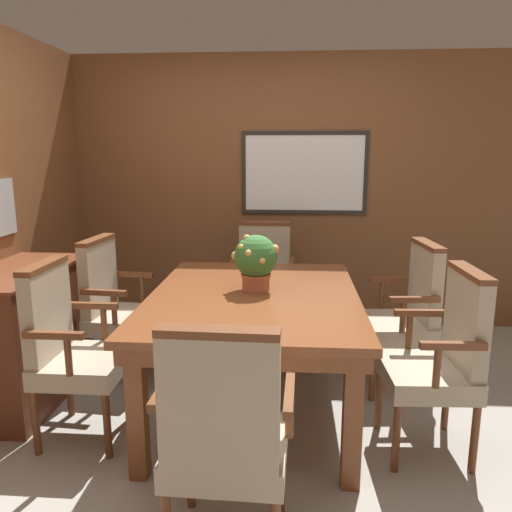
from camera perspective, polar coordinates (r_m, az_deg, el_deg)
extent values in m
plane|color=#A39E93|center=(3.14, -1.77, -18.97)|extent=(14.00, 14.00, 0.00)
cube|color=brown|center=(4.62, 0.56, 7.19)|extent=(7.20, 0.06, 2.45)
cube|color=white|center=(4.57, 5.54, 9.41)|extent=(1.06, 0.01, 0.67)
cube|color=#282623|center=(4.56, 5.63, 13.81)|extent=(1.13, 0.02, 0.04)
cube|color=#282623|center=(4.59, 5.45, 5.04)|extent=(1.13, 0.02, 0.04)
cube|color=#282623|center=(4.58, -1.40, 9.47)|extent=(0.04, 0.02, 0.67)
cube|color=#282623|center=(4.61, 12.44, 9.21)|extent=(0.03, 0.02, 0.67)
cube|color=brown|center=(2.63, -13.41, -16.89)|extent=(0.09, 0.09, 0.72)
cube|color=brown|center=(2.54, 10.94, -17.86)|extent=(0.09, 0.09, 0.72)
cube|color=brown|center=(3.92, -7.09, -6.77)|extent=(0.09, 0.09, 0.72)
cube|color=brown|center=(3.86, 8.44, -7.11)|extent=(0.09, 0.09, 0.72)
cube|color=brown|center=(3.07, -0.20, -5.89)|extent=(1.20, 1.60, 0.09)
cube|color=brown|center=(3.05, -0.20, -4.68)|extent=(1.26, 1.66, 0.04)
cylinder|color=brown|center=(4.12, -2.49, -8.26)|extent=(0.04, 0.04, 0.38)
cylinder|color=brown|center=(4.07, 3.29, -8.51)|extent=(0.04, 0.04, 0.38)
cylinder|color=brown|center=(4.48, -1.65, -6.54)|extent=(0.04, 0.04, 0.38)
cylinder|color=brown|center=(4.44, 3.64, -6.74)|extent=(0.04, 0.04, 0.38)
cube|color=tan|center=(4.20, 0.70, -4.36)|extent=(0.50, 0.48, 0.11)
cube|color=tan|center=(4.30, 0.99, 0.25)|extent=(0.44, 0.10, 0.50)
cube|color=brown|center=(4.26, 1.01, 3.76)|extent=(0.44, 0.11, 0.03)
cylinder|color=brown|center=(4.16, -2.70, -2.21)|extent=(0.04, 0.04, 0.22)
cube|color=brown|center=(4.20, -2.56, -0.55)|extent=(0.05, 0.32, 0.04)
cylinder|color=brown|center=(4.10, 4.06, -2.41)|extent=(0.04, 0.04, 0.22)
cube|color=brown|center=(4.14, 4.13, -0.73)|extent=(0.05, 0.32, 0.04)
cylinder|color=brown|center=(3.13, 13.86, -15.48)|extent=(0.04, 0.04, 0.38)
cylinder|color=brown|center=(2.78, 15.73, -19.35)|extent=(0.04, 0.04, 0.38)
cylinder|color=brown|center=(3.23, 20.91, -15.01)|extent=(0.04, 0.04, 0.38)
cylinder|color=brown|center=(2.90, 23.69, -18.59)|extent=(0.04, 0.04, 0.38)
cube|color=tan|center=(2.89, 18.87, -12.81)|extent=(0.47, 0.49, 0.11)
cube|color=tan|center=(2.84, 22.90, -6.93)|extent=(0.10, 0.44, 0.50)
cube|color=brown|center=(2.77, 23.34, -1.72)|extent=(0.11, 0.44, 0.03)
cylinder|color=brown|center=(3.04, 17.11, -8.15)|extent=(0.04, 0.04, 0.22)
cube|color=brown|center=(3.02, 18.48, -6.18)|extent=(0.32, 0.05, 0.04)
cylinder|color=brown|center=(2.61, 19.99, -11.80)|extent=(0.04, 0.04, 0.22)
cube|color=brown|center=(2.59, 21.61, -9.51)|extent=(0.32, 0.05, 0.04)
cylinder|color=brown|center=(2.89, -16.64, -18.05)|extent=(0.04, 0.04, 0.38)
cylinder|color=brown|center=(3.24, -14.01, -14.53)|extent=(0.04, 0.04, 0.38)
cylinder|color=brown|center=(3.05, -23.87, -17.00)|extent=(0.04, 0.04, 0.38)
cylinder|color=brown|center=(3.37, -20.55, -13.82)|extent=(0.04, 0.04, 0.38)
cube|color=tan|center=(3.03, -19.08, -11.70)|extent=(0.45, 0.47, 0.11)
cube|color=tan|center=(3.00, -22.77, -5.96)|extent=(0.08, 0.43, 0.50)
cube|color=brown|center=(2.93, -23.19, -1.00)|extent=(0.09, 0.43, 0.03)
cylinder|color=brown|center=(2.75, -20.66, -10.61)|extent=(0.04, 0.04, 0.22)
cube|color=brown|center=(2.74, -22.14, -8.38)|extent=(0.32, 0.04, 0.04)
cylinder|color=brown|center=(3.17, -16.98, -7.33)|extent=(0.04, 0.04, 0.22)
cube|color=brown|center=(3.16, -18.25, -5.40)|extent=(0.32, 0.04, 0.04)
cylinder|color=brown|center=(2.44, 2.85, -23.77)|extent=(0.04, 0.04, 0.38)
cylinder|color=brown|center=(2.49, -7.50, -23.06)|extent=(0.04, 0.04, 0.38)
cube|color=tan|center=(2.16, -3.23, -21.25)|extent=(0.48, 0.47, 0.11)
cube|color=tan|center=(1.84, -4.28, -16.43)|extent=(0.44, 0.09, 0.50)
cube|color=brown|center=(1.73, -4.42, -8.67)|extent=(0.44, 0.10, 0.03)
cylinder|color=brown|center=(2.08, 3.85, -17.34)|extent=(0.04, 0.04, 0.22)
cube|color=brown|center=(1.97, 3.83, -15.57)|extent=(0.05, 0.32, 0.04)
cylinder|color=brown|center=(2.15, -9.88, -16.49)|extent=(0.04, 0.04, 0.22)
cube|color=brown|center=(2.04, -10.51, -14.71)|extent=(0.05, 0.32, 0.04)
cylinder|color=brown|center=(3.53, -12.80, -12.11)|extent=(0.04, 0.04, 0.38)
cylinder|color=brown|center=(3.89, -10.56, -9.72)|extent=(0.04, 0.04, 0.38)
cylinder|color=brown|center=(3.69, -18.59, -11.39)|extent=(0.04, 0.04, 0.38)
cylinder|color=brown|center=(4.03, -15.90, -9.20)|extent=(0.04, 0.04, 0.38)
cube|color=tan|center=(3.69, -14.66, -7.08)|extent=(0.49, 0.51, 0.11)
cube|color=tan|center=(3.69, -17.57, -2.33)|extent=(0.12, 0.44, 0.50)
cube|color=brown|center=(3.63, -17.83, 1.74)|extent=(0.12, 0.44, 0.03)
cylinder|color=brown|center=(3.42, -15.90, -5.83)|extent=(0.04, 0.04, 0.22)
cube|color=brown|center=(3.42, -17.04, -4.01)|extent=(0.32, 0.06, 0.04)
cylinder|color=brown|center=(3.85, -12.88, -3.67)|extent=(0.04, 0.04, 0.22)
cube|color=brown|center=(3.85, -13.90, -2.06)|extent=(0.32, 0.06, 0.04)
cylinder|color=brown|center=(3.79, 11.61, -10.37)|extent=(0.04, 0.04, 0.38)
cylinder|color=brown|center=(3.42, 13.16, -12.96)|extent=(0.04, 0.04, 0.38)
cylinder|color=brown|center=(3.89, 17.34, -10.06)|extent=(0.04, 0.04, 0.38)
cylinder|color=brown|center=(3.54, 19.48, -12.50)|extent=(0.04, 0.04, 0.38)
cube|color=tan|center=(3.57, 15.61, -7.83)|extent=(0.49, 0.51, 0.11)
cube|color=tan|center=(3.54, 18.79, -3.01)|extent=(0.12, 0.44, 0.50)
cube|color=brown|center=(3.48, 19.08, 1.23)|extent=(0.13, 0.44, 0.03)
cylinder|color=brown|center=(3.73, 14.18, -4.24)|extent=(0.04, 0.04, 0.22)
cube|color=brown|center=(3.72, 15.27, -2.61)|extent=(0.32, 0.07, 0.04)
cylinder|color=brown|center=(3.28, 16.43, -6.61)|extent=(0.04, 0.04, 0.22)
cube|color=brown|center=(3.27, 17.68, -4.76)|extent=(0.32, 0.07, 0.04)
cylinder|color=#B2603D|center=(3.10, -0.02, -2.96)|extent=(0.17, 0.17, 0.11)
cylinder|color=#B2603D|center=(3.09, -0.02, -2.18)|extent=(0.18, 0.18, 0.02)
sphere|color=#387033|center=(3.06, -0.02, -0.06)|extent=(0.27, 0.27, 0.27)
sphere|color=gold|center=(3.04, -1.05, 2.06)|extent=(0.04, 0.04, 0.04)
sphere|color=#F2A851|center=(3.04, 2.16, 0.84)|extent=(0.05, 0.05, 0.05)
sphere|color=#F3BF4B|center=(2.99, -1.68, 1.03)|extent=(0.04, 0.04, 0.04)
sphere|color=#D6B15B|center=(3.08, -2.34, 0.07)|extent=(0.05, 0.05, 0.05)
sphere|color=#E2B75A|center=(2.94, -0.86, 0.34)|extent=(0.04, 0.04, 0.04)
sphere|color=gold|center=(3.13, -1.73, 0.88)|extent=(0.05, 0.05, 0.05)
sphere|color=#E0AB54|center=(2.94, 0.73, -0.55)|extent=(0.04, 0.04, 0.04)
cube|color=brown|center=(3.61, -24.98, -8.34)|extent=(0.49, 1.01, 0.86)
cube|color=brown|center=(3.49, -25.61, -1.53)|extent=(0.51, 1.03, 0.02)
sphere|color=#4C422D|center=(3.42, -21.57, -4.89)|extent=(0.03, 0.03, 0.03)
sphere|color=#4C422D|center=(3.33, -22.83, -11.38)|extent=(0.03, 0.03, 0.03)
sphere|color=#4C422D|center=(3.71, -19.67, -8.72)|extent=(0.03, 0.03, 0.03)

